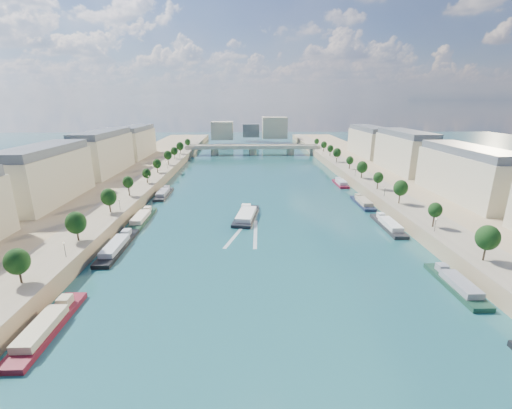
{
  "coord_description": "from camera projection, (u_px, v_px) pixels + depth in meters",
  "views": [
    {
      "loc": [
        -5.59,
        -52.15,
        44.02
      ],
      "look_at": [
        -1.88,
        75.54,
        5.0
      ],
      "focal_mm": 24.0,
      "sensor_mm": 36.0,
      "label": 1
    }
  ],
  "objects": [
    {
      "name": "buildings_left",
      "position": [
        80.0,
        161.0,
        162.78
      ],
      "size": [
        16.0,
        226.0,
        23.2
      ],
      "color": "#B9AF8E",
      "rests_on": "ground"
    },
    {
      "name": "pave_left",
      "position": [
        133.0,
        190.0,
        155.41
      ],
      "size": [
        14.0,
        520.0,
        0.1
      ],
      "primitive_type": "cube",
      "color": "gray",
      "rests_on": "quay_left"
    },
    {
      "name": "moored_barges_left",
      "position": [
        130.0,
        233.0,
        116.33
      ],
      "size": [
        5.0,
        124.59,
        3.6
      ],
      "color": "maroon",
      "rests_on": "ground"
    },
    {
      "name": "bridge",
      "position": [
        253.0,
        149.0,
        287.58
      ],
      "size": [
        112.0,
        12.0,
        8.15
      ],
      "color": "#C1B79E",
      "rests_on": "ground"
    },
    {
      "name": "lamps_left",
      "position": [
        136.0,
        189.0,
        145.18
      ],
      "size": [
        0.36,
        200.36,
        4.28
      ],
      "color": "black",
      "rests_on": "ground"
    },
    {
      "name": "tour_barge",
      "position": [
        246.0,
        215.0,
        133.55
      ],
      "size": [
        11.17,
        26.04,
        3.6
      ],
      "rotation": [
        0.0,
        0.0,
        -0.16
      ],
      "color": "black",
      "rests_on": "ground"
    },
    {
      "name": "lamps_right",
      "position": [
        368.0,
        180.0,
        162.43
      ],
      "size": [
        0.36,
        200.36,
        4.28
      ],
      "color": "black",
      "rests_on": "ground"
    },
    {
      "name": "ground",
      "position": [
        259.0,
        199.0,
        158.47
      ],
      "size": [
        700.0,
        700.0,
        0.0
      ],
      "primitive_type": "plane",
      "color": "#0D3539",
      "rests_on": "ground"
    },
    {
      "name": "trees_left",
      "position": [
        138.0,
        177.0,
        155.79
      ],
      "size": [
        4.8,
        268.8,
        8.26
      ],
      "color": "#382B1E",
      "rests_on": "ground"
    },
    {
      "name": "trees_right",
      "position": [
        371.0,
        172.0,
        166.5
      ],
      "size": [
        4.8,
        268.8,
        8.26
      ],
      "color": "#382B1E",
      "rests_on": "ground"
    },
    {
      "name": "quay_right",
      "position": [
        412.0,
        193.0,
        159.74
      ],
      "size": [
        44.0,
        520.0,
        5.0
      ],
      "primitive_type": "cube",
      "color": "#9E8460",
      "rests_on": "ground"
    },
    {
      "name": "pave_right",
      "position": [
        381.0,
        188.0,
        158.58
      ],
      "size": [
        14.0,
        520.0,
        0.1
      ],
      "primitive_type": "cube",
      "color": "gray",
      "rests_on": "quay_right"
    },
    {
      "name": "wake",
      "position": [
        246.0,
        233.0,
        117.87
      ],
      "size": [
        11.74,
        26.03,
        0.04
      ],
      "color": "silver",
      "rests_on": "ground"
    },
    {
      "name": "moored_barges_right",
      "position": [
        399.0,
        235.0,
        114.45
      ],
      "size": [
        5.0,
        161.55,
        3.6
      ],
      "color": "black",
      "rests_on": "ground"
    },
    {
      "name": "skyline",
      "position": [
        254.0,
        129.0,
        364.14
      ],
      "size": [
        79.0,
        42.0,
        22.0
      ],
      "color": "#B9AF8E",
      "rests_on": "ground"
    },
    {
      "name": "buildings_right",
      "position": [
        431.0,
        159.0,
        167.5
      ],
      "size": [
        16.0,
        226.0,
        23.2
      ],
      "color": "#B9AF8E",
      "rests_on": "ground"
    },
    {
      "name": "quay_left",
      "position": [
        101.0,
        195.0,
        155.74
      ],
      "size": [
        44.0,
        520.0,
        5.0
      ],
      "primitive_type": "cube",
      "color": "#9E8460",
      "rests_on": "ground"
    }
  ]
}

